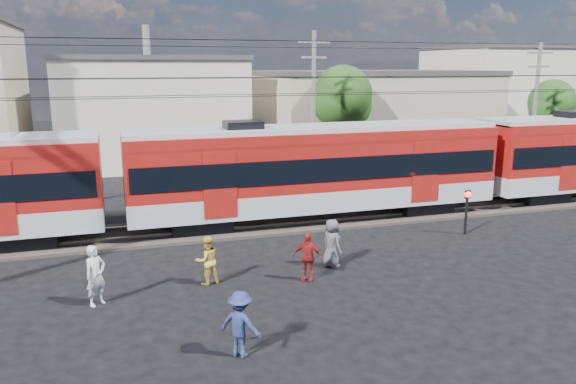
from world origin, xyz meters
The scene contains 19 objects.
ground centered at (0.00, 0.00, 0.00)m, with size 120.00×120.00×0.00m, color black.
track_bed centered at (0.00, 8.00, 0.06)m, with size 70.00×3.40×0.12m, color #2D2823.
rail_near centered at (0.00, 7.25, 0.18)m, with size 70.00×0.12×0.12m, color #59544C.
rail_far centered at (0.00, 8.75, 0.18)m, with size 70.00×0.12×0.12m, color #59544C.
commuter_train centered at (3.80, 8.00, 2.40)m, with size 50.30×3.08×4.17m.
building_midwest centered at (-2.00, 27.00, 3.66)m, with size 12.24×12.24×7.30m.
building_mideast centered at (14.00, 24.00, 3.16)m, with size 16.32×10.20×6.30m.
building_east centered at (28.00, 28.00, 4.16)m, with size 10.20×10.20×8.30m.
utility_pole_mid centered at (6.00, 15.00, 4.53)m, with size 1.80×0.24×8.50m.
utility_pole_east centered at (20.00, 14.00, 4.28)m, with size 1.80×0.24×8.00m.
tree_near centered at (9.19, 18.09, 4.66)m, with size 3.82×3.64×6.72m.
tree_far centered at (24.19, 17.09, 3.99)m, with size 3.36×3.12×5.76m.
pedestrian_a centered at (-5.44, 1.57, 0.88)m, with size 0.64×0.42×1.76m, color silver.
pedestrian_b centered at (-2.18, 2.17, 0.78)m, with size 0.75×0.59×1.55m, color gold.
pedestrian_c centered at (-2.18, -2.51, 0.81)m, with size 1.04×0.60×1.61m, color navy.
pedestrian_d centered at (0.89, 1.51, 0.79)m, with size 0.92×0.38×1.57m, color maroon.
pedestrian_e centered at (2.10, 2.46, 0.83)m, with size 0.81×0.53×1.66m, color #525156.
car_silver centered at (22.29, 12.80, 0.64)m, with size 1.51×3.76×1.28m, color silver.
crossing_signal centered at (8.66, 4.29, 1.26)m, with size 0.26×0.26×1.82m.
Camera 1 is at (-4.75, -14.32, 6.69)m, focal length 35.00 mm.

